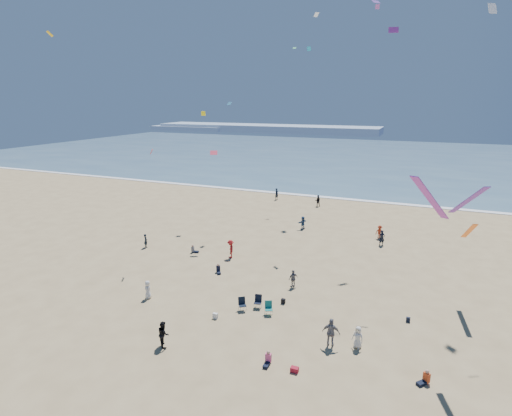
% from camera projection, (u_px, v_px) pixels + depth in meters
% --- Properties ---
extents(ground, '(220.00, 220.00, 0.00)m').
position_uv_depth(ground, '(172.00, 368.00, 23.17)').
color(ground, tan).
rests_on(ground, ground).
extents(ocean, '(220.00, 100.00, 0.06)m').
position_uv_depth(ocean, '(372.00, 157.00, 107.87)').
color(ocean, '#476B84').
rests_on(ocean, ground).
extents(surf_line, '(220.00, 1.20, 0.08)m').
position_uv_depth(surf_line, '(333.00, 198.00, 63.28)').
color(surf_line, white).
rests_on(surf_line, ground).
extents(headland_far, '(110.00, 20.00, 3.20)m').
position_uv_depth(headland_far, '(266.00, 128.00, 196.49)').
color(headland_far, '#7A8EA8').
rests_on(headland_far, ground).
extents(headland_near, '(40.00, 14.00, 2.00)m').
position_uv_depth(headland_near, '(190.00, 128.00, 206.96)').
color(headland_near, '#7A8EA8').
rests_on(headland_near, ground).
extents(standing_flyers, '(34.99, 49.34, 1.92)m').
position_uv_depth(standing_flyers, '(322.00, 266.00, 35.35)').
color(standing_flyers, '#364595').
rests_on(standing_flyers, ground).
extents(seated_group, '(23.04, 19.57, 0.84)m').
position_uv_depth(seated_group, '(260.00, 316.00, 28.02)').
color(seated_group, silver).
rests_on(seated_group, ground).
extents(chair_cluster, '(2.82, 1.57, 1.00)m').
position_uv_depth(chair_cluster, '(256.00, 305.00, 29.31)').
color(chair_cluster, black).
rests_on(chair_cluster, ground).
extents(white_tote, '(0.35, 0.20, 0.40)m').
position_uv_depth(white_tote, '(215.00, 316.00, 28.42)').
color(white_tote, white).
rests_on(white_tote, ground).
extents(black_backpack, '(0.30, 0.22, 0.38)m').
position_uv_depth(black_backpack, '(283.00, 301.00, 30.51)').
color(black_backpack, black).
rests_on(black_backpack, ground).
extents(cooler, '(0.45, 0.30, 0.30)m').
position_uv_depth(cooler, '(295.00, 370.00, 22.82)').
color(cooler, maroon).
rests_on(cooler, ground).
extents(navy_bag, '(0.28, 0.18, 0.34)m').
position_uv_depth(navy_bag, '(408.00, 320.00, 27.99)').
color(navy_bag, black).
rests_on(navy_bag, ground).
extents(kites_aloft, '(39.53, 42.86, 30.43)m').
position_uv_depth(kites_aloft, '(375.00, 97.00, 28.57)').
color(kites_aloft, '#F3BA07').
rests_on(kites_aloft, ground).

